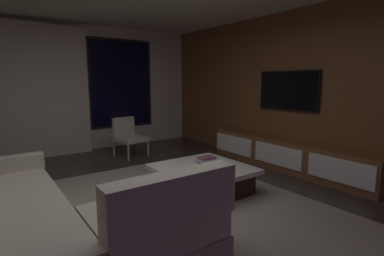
# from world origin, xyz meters

# --- Properties ---
(floor) EXTENTS (9.20, 9.20, 0.00)m
(floor) POSITION_xyz_m (0.00, 0.00, 0.00)
(floor) COLOR #332B26
(back_wall_with_window) EXTENTS (6.60, 0.30, 2.70)m
(back_wall_with_window) POSITION_xyz_m (-0.06, 3.62, 1.34)
(back_wall_with_window) COLOR beige
(back_wall_with_window) RESTS_ON floor
(media_wall) EXTENTS (0.12, 7.80, 2.70)m
(media_wall) POSITION_xyz_m (3.06, 0.00, 1.35)
(media_wall) COLOR brown
(media_wall) RESTS_ON floor
(area_rug) EXTENTS (3.20, 3.80, 0.01)m
(area_rug) POSITION_xyz_m (0.35, -0.10, 0.01)
(area_rug) COLOR gray
(area_rug) RESTS_ON floor
(sectional_couch) EXTENTS (1.98, 2.50, 0.82)m
(sectional_couch) POSITION_xyz_m (-0.99, -0.18, 0.29)
(sectional_couch) COLOR #A49C8C
(sectional_couch) RESTS_ON floor
(coffee_table) EXTENTS (1.16, 1.16, 0.36)m
(coffee_table) POSITION_xyz_m (0.99, 0.12, 0.19)
(coffee_table) COLOR black
(coffee_table) RESTS_ON floor
(book_stack_on_coffee_table) EXTENTS (0.24, 0.21, 0.09)m
(book_stack_on_coffee_table) POSITION_xyz_m (1.13, 0.23, 0.41)
(book_stack_on_coffee_table) COLOR #406A7C
(book_stack_on_coffee_table) RESTS_ON coffee_table
(accent_chair_near_window) EXTENTS (0.64, 0.65, 0.78)m
(accent_chair_near_window) POSITION_xyz_m (0.99, 2.58, 0.43)
(accent_chair_near_window) COLOR #B2ADA0
(accent_chair_near_window) RESTS_ON floor
(media_console) EXTENTS (0.46, 3.10, 0.52)m
(media_console) POSITION_xyz_m (2.77, 0.05, 0.25)
(media_console) COLOR brown
(media_console) RESTS_ON floor
(mounted_tv) EXTENTS (0.05, 1.17, 0.68)m
(mounted_tv) POSITION_xyz_m (2.95, 0.25, 1.35)
(mounted_tv) COLOR black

